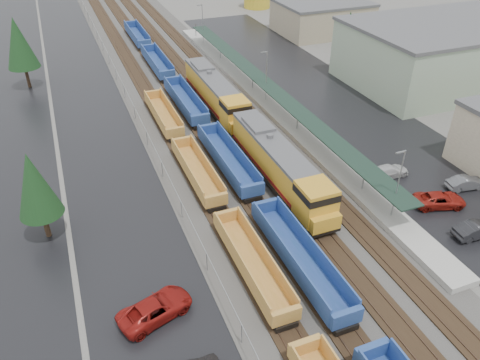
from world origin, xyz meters
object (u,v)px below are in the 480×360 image
object	(u,v)px
parked_car_west_c	(155,309)
locomotive_trail	(216,94)
well_string_yellow	(252,263)
well_string_blue	(228,159)
parked_car_east_a	(477,230)
parked_car_east_b	(440,200)
locomotive_lead	(281,166)
parked_car_east_e	(466,183)
parked_car_east_c	(389,171)

from	to	relation	value
parked_car_west_c	locomotive_trail	bearing A→B (deg)	-44.56
well_string_yellow	well_string_blue	world-z (taller)	well_string_blue
well_string_yellow	parked_car_east_a	bearing A→B (deg)	-8.70
parked_car_east_a	parked_car_east_b	xyz separation A→B (m)	(0.11, 5.15, -0.04)
parked_car_east_b	parked_car_west_c	bearing A→B (deg)	114.02
locomotive_lead	well_string_blue	bearing A→B (deg)	125.92
well_string_yellow	parked_car_east_e	bearing A→B (deg)	7.13
locomotive_trail	parked_car_east_a	distance (m)	38.06
locomotive_lead	locomotive_trail	bearing A→B (deg)	90.00
well_string_blue	parked_car_east_c	bearing A→B (deg)	-27.25
parked_car_east_b	parked_car_east_e	bearing A→B (deg)	-55.67
well_string_yellow	parked_car_west_c	size ratio (longest dim) A/B	12.92
well_string_yellow	parked_car_east_c	xyz separation A→B (m)	(20.22, 8.39, -0.41)
parked_car_east_c	parked_car_east_e	xyz separation A→B (m)	(6.31, -5.07, 0.01)
parked_car_east_b	well_string_yellow	bearing A→B (deg)	112.38
parked_car_east_e	well_string_blue	bearing A→B (deg)	67.54
parked_car_east_c	parked_car_east_e	world-z (taller)	parked_car_east_e
parked_car_east_b	parked_car_east_c	size ratio (longest dim) A/B	1.09
locomotive_trail	parked_car_east_b	size ratio (longest dim) A/B	4.06
locomotive_trail	well_string_blue	world-z (taller)	locomotive_trail
locomotive_lead	parked_car_east_e	world-z (taller)	locomotive_lead
well_string_blue	parked_car_east_b	bearing A→B (deg)	-40.14
parked_car_east_a	parked_car_east_b	distance (m)	5.15
locomotive_trail	parked_car_east_c	bearing A→B (deg)	-62.86
parked_car_east_a	parked_car_east_e	xyz separation A→B (m)	(4.98, 6.62, -0.06)
parked_car_west_c	parked_car_east_a	world-z (taller)	parked_car_west_c
well_string_yellow	parked_car_east_e	xyz separation A→B (m)	(26.53, 3.32, -0.40)
locomotive_lead	locomotive_trail	distance (m)	21.00
locomotive_lead	well_string_yellow	distance (m)	13.86
parked_car_east_e	well_string_yellow	bearing A→B (deg)	105.46
locomotive_lead	parked_car_east_b	size ratio (longest dim) A/B	4.06
well_string_blue	parked_car_east_b	size ratio (longest dim) A/B	23.19
locomotive_trail	well_string_yellow	world-z (taller)	locomotive_trail
parked_car_east_a	locomotive_trail	bearing A→B (deg)	24.56
parked_car_east_b	well_string_blue	bearing A→B (deg)	67.37
well_string_blue	parked_car_east_c	size ratio (longest dim) A/B	25.28
parked_car_east_a	parked_car_east_b	size ratio (longest dim) A/B	0.89
parked_car_west_c	parked_car_east_c	bearing A→B (deg)	-89.17
well_string_blue	parked_car_west_c	size ratio (longest dim) A/B	20.59
locomotive_trail	parked_car_east_e	world-z (taller)	locomotive_trail
parked_car_east_a	well_string_blue	bearing A→B (deg)	44.89
well_string_blue	parked_car_west_c	bearing A→B (deg)	-124.74
locomotive_lead	parked_car_east_a	xyz separation A→B (m)	(13.55, -14.52, -1.78)
well_string_yellow	parked_car_west_c	distance (m)	8.89
locomotive_trail	well_string_yellow	distance (m)	33.23
parked_car_west_c	parked_car_east_c	xyz separation A→B (m)	(28.96, 10.01, -0.12)
parked_car_east_b	parked_car_east_c	world-z (taller)	parked_car_east_b
locomotive_trail	parked_car_east_e	size ratio (longest dim) A/B	4.93
parked_car_east_b	locomotive_lead	bearing A→B (deg)	73.05
well_string_yellow	parked_car_east_b	xyz separation A→B (m)	(21.66, 1.85, -0.38)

